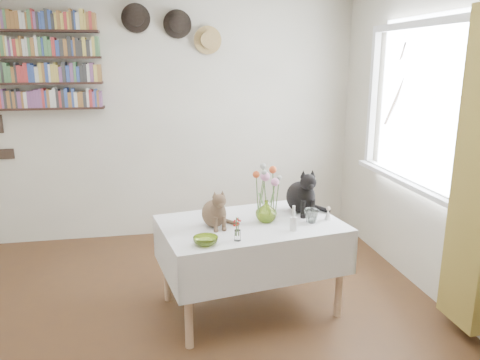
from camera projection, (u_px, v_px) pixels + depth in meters
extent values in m
cube|color=#57361B|center=(185.00, 356.00, 3.05)|extent=(4.04, 4.54, 0.04)
cube|color=silver|center=(166.00, 120.00, 4.90)|extent=(4.04, 0.04, 2.54)
cube|color=white|center=(416.00, 105.00, 3.79)|extent=(0.01, 1.40, 1.20)
cube|color=white|center=(424.00, 24.00, 3.63)|extent=(0.06, 1.52, 0.06)
cube|color=white|center=(409.00, 180.00, 3.95)|extent=(0.06, 1.52, 0.06)
cube|color=white|center=(476.00, 116.00, 3.09)|extent=(0.06, 0.06, 1.20)
cube|color=white|center=(375.00, 98.00, 4.48)|extent=(0.06, 0.06, 1.20)
cube|color=white|center=(406.00, 181.00, 3.94)|extent=(0.12, 1.50, 0.04)
cube|color=brown|center=(479.00, 174.00, 2.99)|extent=(0.12, 0.38, 2.10)
cube|color=white|center=(251.00, 226.00, 3.45)|extent=(1.42, 1.04, 0.06)
cylinder|color=tan|center=(188.00, 304.00, 3.04)|extent=(0.06, 0.06, 0.64)
cylinder|color=tan|center=(340.00, 276.00, 3.43)|extent=(0.06, 0.06, 0.64)
cylinder|color=tan|center=(167.00, 263.00, 3.65)|extent=(0.06, 0.06, 0.64)
cylinder|color=tan|center=(297.00, 243.00, 4.04)|extent=(0.06, 0.06, 0.64)
imported|color=#AECA46|center=(266.00, 211.00, 3.44)|extent=(0.21, 0.21, 0.16)
imported|color=#AECA46|center=(206.00, 241.00, 3.03)|extent=(0.20, 0.20, 0.05)
imported|color=white|center=(311.00, 216.00, 3.43)|extent=(0.13, 0.13, 0.10)
cylinder|color=white|center=(293.00, 224.00, 3.27)|extent=(0.05, 0.05, 0.10)
cylinder|color=white|center=(294.00, 211.00, 3.25)|extent=(0.02, 0.02, 0.08)
cylinder|color=white|center=(237.00, 235.00, 3.09)|extent=(0.04, 0.04, 0.07)
cone|color=white|center=(328.00, 215.00, 3.50)|extent=(0.05, 0.05, 0.07)
sphere|color=beige|center=(328.00, 209.00, 3.49)|extent=(0.03, 0.03, 0.03)
cylinder|color=#4C7233|center=(262.00, 196.00, 3.42)|extent=(0.01, 0.01, 0.30)
sphere|color=#EF93C5|center=(262.00, 176.00, 3.38)|extent=(0.07, 0.07, 0.07)
cylinder|color=#4C7233|center=(272.00, 199.00, 3.41)|extent=(0.01, 0.01, 0.26)
sphere|color=#EF93C5|center=(273.00, 182.00, 3.38)|extent=(0.06, 0.06, 0.06)
cylinder|color=#4C7233|center=(273.00, 192.00, 3.45)|extent=(0.01, 0.01, 0.34)
sphere|color=#D35121|center=(274.00, 169.00, 3.41)|extent=(0.06, 0.06, 0.06)
cylinder|color=#4C7233|center=(257.00, 194.00, 3.44)|extent=(0.01, 0.01, 0.31)
sphere|color=#D35121|center=(257.00, 174.00, 3.40)|extent=(0.05, 0.05, 0.05)
cylinder|color=#4C7233|center=(265.00, 189.00, 3.45)|extent=(0.01, 0.01, 0.37)
sphere|color=#999E93|center=(265.00, 165.00, 3.41)|extent=(0.04, 0.04, 0.04)
cylinder|color=#4C7233|center=(261.00, 195.00, 3.37)|extent=(0.01, 0.01, 0.33)
sphere|color=#999E93|center=(261.00, 173.00, 3.33)|extent=(0.04, 0.04, 0.04)
cylinder|color=#4C7233|center=(277.00, 197.00, 3.39)|extent=(0.01, 0.01, 0.29)
sphere|color=#999E93|center=(277.00, 178.00, 3.35)|extent=(0.04, 0.04, 0.04)
cube|color=#311D16|center=(51.00, 108.00, 4.55)|extent=(1.00, 0.16, 0.02)
cube|color=#311D16|center=(49.00, 83.00, 4.49)|extent=(1.00, 0.16, 0.02)
cube|color=#311D16|center=(46.00, 57.00, 4.43)|extent=(1.00, 0.16, 0.02)
cube|color=#311D16|center=(44.00, 31.00, 4.37)|extent=(1.00, 0.16, 0.02)
cylinder|color=black|center=(136.00, 18.00, 4.54)|extent=(0.28, 0.02, 0.28)
cylinder|color=black|center=(136.00, 18.00, 4.50)|extent=(0.16, 0.08, 0.16)
cylinder|color=black|center=(177.00, 24.00, 4.63)|extent=(0.28, 0.02, 0.28)
cylinder|color=black|center=(178.00, 24.00, 4.59)|extent=(0.16, 0.08, 0.16)
cylinder|color=tan|center=(208.00, 40.00, 4.72)|extent=(0.28, 0.02, 0.28)
cylinder|color=tan|center=(208.00, 40.00, 4.68)|extent=(0.16, 0.08, 0.16)
cube|color=#38281E|center=(4.00, 154.00, 4.64)|extent=(0.18, 0.02, 0.10)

